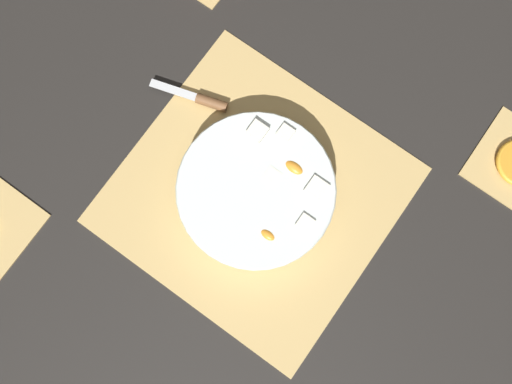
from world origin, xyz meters
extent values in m
plane|color=black|center=(0.00, 0.00, 0.00)|extent=(6.00, 6.00, 0.00)
cube|color=tan|center=(0.00, 0.00, 0.00)|extent=(0.44, 0.42, 0.01)
cube|color=brown|center=(-0.17, 0.00, 0.00)|extent=(0.01, 0.41, 0.00)
cube|color=brown|center=(-0.12, 0.00, 0.00)|extent=(0.01, 0.41, 0.00)
cube|color=brown|center=(-0.07, 0.00, 0.00)|extent=(0.01, 0.41, 0.00)
cube|color=brown|center=(-0.02, 0.00, 0.00)|extent=(0.01, 0.41, 0.00)
cube|color=brown|center=(0.02, 0.00, 0.00)|extent=(0.01, 0.41, 0.00)
cube|color=brown|center=(0.07, 0.00, 0.00)|extent=(0.01, 0.41, 0.00)
cube|color=brown|center=(0.12, 0.00, 0.00)|extent=(0.01, 0.41, 0.00)
cube|color=brown|center=(0.17, 0.00, 0.00)|extent=(0.01, 0.41, 0.00)
cube|color=brown|center=(-0.32, -0.30, 0.00)|extent=(0.00, 0.14, 0.00)
cube|color=brown|center=(-0.29, -0.30, 0.00)|extent=(0.00, 0.14, 0.00)
cube|color=brown|center=(0.30, 0.30, 0.00)|extent=(0.00, 0.14, 0.00)
cylinder|color=silver|center=(0.00, 0.00, 0.04)|extent=(0.25, 0.25, 0.06)
torus|color=silver|center=(0.00, 0.00, 0.06)|extent=(0.26, 0.26, 0.01)
cylinder|color=#F4EABC|center=(0.05, -0.06, 0.02)|extent=(0.03, 0.03, 0.01)
cylinder|color=#F4EABC|center=(0.01, 0.00, 0.06)|extent=(0.03, 0.03, 0.01)
cylinder|color=#F4EABC|center=(-0.02, 0.00, 0.06)|extent=(0.03, 0.03, 0.01)
cylinder|color=#F4EABC|center=(0.03, 0.05, 0.04)|extent=(0.03, 0.03, 0.01)
cylinder|color=#F4EABC|center=(0.02, -0.05, 0.05)|extent=(0.03, 0.03, 0.01)
cylinder|color=#F4EABC|center=(0.09, 0.03, 0.05)|extent=(0.03, 0.03, 0.01)
cylinder|color=#F4EABC|center=(-0.05, 0.05, 0.02)|extent=(0.03, 0.03, 0.01)
cylinder|color=#F4EABC|center=(-0.02, -0.07, 0.02)|extent=(0.03, 0.03, 0.01)
cylinder|color=#F4EABC|center=(-0.01, 0.08, 0.04)|extent=(0.03, 0.03, 0.01)
cylinder|color=#F4EABC|center=(-0.04, -0.04, 0.04)|extent=(0.03, 0.03, 0.01)
cylinder|color=#F4EABC|center=(0.06, 0.02, 0.03)|extent=(0.03, 0.03, 0.01)
cube|color=white|center=(-0.01, 0.03, 0.05)|extent=(0.03, 0.03, 0.03)
cube|color=white|center=(0.08, -0.01, 0.02)|extent=(0.03, 0.03, 0.03)
cube|color=white|center=(-0.01, -0.03, 0.05)|extent=(0.02, 0.02, 0.02)
cube|color=white|center=(-0.02, 0.00, 0.03)|extent=(0.02, 0.02, 0.02)
cube|color=white|center=(0.01, -0.10, 0.06)|extent=(0.02, 0.02, 0.02)
cube|color=white|center=(0.05, -0.08, 0.06)|extent=(0.03, 0.03, 0.03)
cube|color=white|center=(-0.08, -0.06, 0.05)|extent=(0.03, 0.03, 0.03)
cube|color=white|center=(-0.07, 0.01, 0.03)|extent=(0.02, 0.02, 0.02)
cube|color=white|center=(0.01, -0.06, 0.03)|extent=(0.02, 0.02, 0.02)
cube|color=white|center=(0.09, -0.05, 0.03)|extent=(0.03, 0.03, 0.03)
cube|color=white|center=(-0.09, 0.00, 0.06)|extent=(0.02, 0.02, 0.02)
cube|color=white|center=(0.04, -0.03, 0.04)|extent=(0.03, 0.03, 0.03)
ellipsoid|color=orange|center=(0.02, 0.10, 0.05)|extent=(0.03, 0.02, 0.02)
ellipsoid|color=red|center=(0.06, 0.07, 0.04)|extent=(0.03, 0.02, 0.01)
ellipsoid|color=orange|center=(-0.03, 0.07, 0.06)|extent=(0.03, 0.02, 0.01)
ellipsoid|color=orange|center=(-0.06, 0.05, 0.06)|extent=(0.03, 0.02, 0.01)
ellipsoid|color=orange|center=(-0.03, -0.06, 0.06)|extent=(0.04, 0.02, 0.02)
ellipsoid|color=orange|center=(-0.02, -0.04, 0.02)|extent=(0.03, 0.02, 0.02)
ellipsoid|color=orange|center=(-0.04, 0.02, 0.04)|extent=(0.03, 0.02, 0.01)
ellipsoid|color=orange|center=(0.00, 0.05, 0.06)|extent=(0.03, 0.01, 0.01)
ellipsoid|color=orange|center=(-0.03, 0.09, 0.05)|extent=(0.03, 0.02, 0.02)
cube|color=silver|center=(0.22, -0.06, 0.01)|extent=(0.09, 0.04, 0.00)
cylinder|color=brown|center=(0.15, -0.08, 0.01)|extent=(0.06, 0.03, 0.02)
camera|label=1|loc=(-0.08, 0.11, 0.83)|focal=35.00mm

